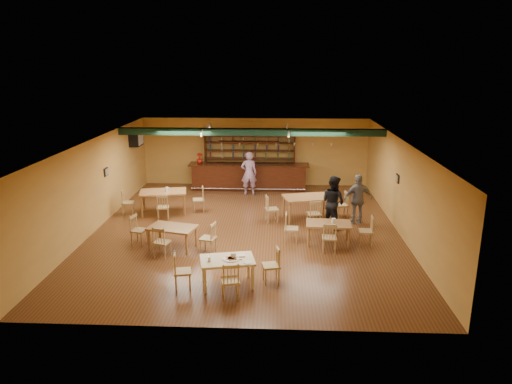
{
  "coord_description": "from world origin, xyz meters",
  "views": [
    {
      "loc": [
        1.01,
        -14.83,
        5.48
      ],
      "look_at": [
        0.29,
        0.6,
        1.15
      ],
      "focal_mm": 33.21,
      "sensor_mm": 36.0,
      "label": 1
    }
  ],
  "objects_px": {
    "bar_counter": "(249,177)",
    "patron_right_a": "(333,202)",
    "near_table": "(227,272)",
    "dining_table_a": "(164,202)",
    "dining_table_b": "(307,208)",
    "dining_table_c": "(173,238)",
    "patron_bar": "(249,173)",
    "dining_table_d": "(328,233)"
  },
  "relations": [
    {
      "from": "patron_right_a",
      "to": "bar_counter",
      "type": "bearing_deg",
      "value": -9.01
    },
    {
      "from": "patron_right_a",
      "to": "dining_table_d",
      "type": "bearing_deg",
      "value": 126.81
    },
    {
      "from": "dining_table_a",
      "to": "patron_right_a",
      "type": "relative_size",
      "value": 0.93
    },
    {
      "from": "dining_table_a",
      "to": "near_table",
      "type": "xyz_separation_m",
      "value": [
        2.96,
        -5.7,
        -0.06
      ]
    },
    {
      "from": "patron_bar",
      "to": "patron_right_a",
      "type": "bearing_deg",
      "value": 122.67
    },
    {
      "from": "bar_counter",
      "to": "dining_table_b",
      "type": "distance_m",
      "value": 4.57
    },
    {
      "from": "near_table",
      "to": "dining_table_a",
      "type": "bearing_deg",
      "value": 105.58
    },
    {
      "from": "patron_bar",
      "to": "dining_table_b",
      "type": "bearing_deg",
      "value": 120.61
    },
    {
      "from": "near_table",
      "to": "patron_right_a",
      "type": "distance_m",
      "value": 5.43
    },
    {
      "from": "bar_counter",
      "to": "near_table",
      "type": "relative_size",
      "value": 3.92
    },
    {
      "from": "dining_table_c",
      "to": "patron_bar",
      "type": "height_order",
      "value": "patron_bar"
    },
    {
      "from": "dining_table_a",
      "to": "dining_table_b",
      "type": "distance_m",
      "value": 5.27
    },
    {
      "from": "bar_counter",
      "to": "dining_table_d",
      "type": "xyz_separation_m",
      "value": [
        2.82,
        -6.26,
        -0.22
      ]
    },
    {
      "from": "dining_table_a",
      "to": "patron_bar",
      "type": "xyz_separation_m",
      "value": [
        2.99,
        2.65,
        0.5
      ]
    },
    {
      "from": "dining_table_d",
      "to": "patron_bar",
      "type": "height_order",
      "value": "patron_bar"
    },
    {
      "from": "dining_table_b",
      "to": "patron_right_a",
      "type": "relative_size",
      "value": 0.93
    },
    {
      "from": "dining_table_b",
      "to": "near_table",
      "type": "xyz_separation_m",
      "value": [
        -2.29,
        -5.23,
        -0.06
      ]
    },
    {
      "from": "dining_table_d",
      "to": "bar_counter",
      "type": "bearing_deg",
      "value": 117.41
    },
    {
      "from": "dining_table_a",
      "to": "patron_bar",
      "type": "distance_m",
      "value": 4.03
    },
    {
      "from": "patron_bar",
      "to": "patron_right_a",
      "type": "height_order",
      "value": "patron_bar"
    },
    {
      "from": "patron_bar",
      "to": "patron_right_a",
      "type": "distance_m",
      "value": 4.97
    },
    {
      "from": "dining_table_a",
      "to": "near_table",
      "type": "relative_size",
      "value": 1.26
    },
    {
      "from": "near_table",
      "to": "dining_table_c",
      "type": "bearing_deg",
      "value": 117.25
    },
    {
      "from": "dining_table_a",
      "to": "near_table",
      "type": "height_order",
      "value": "dining_table_a"
    },
    {
      "from": "patron_bar",
      "to": "dining_table_a",
      "type": "bearing_deg",
      "value": 36.19
    },
    {
      "from": "near_table",
      "to": "patron_bar",
      "type": "relative_size",
      "value": 0.72
    },
    {
      "from": "dining_table_a",
      "to": "patron_right_a",
      "type": "distance_m",
      "value": 6.2
    },
    {
      "from": "near_table",
      "to": "bar_counter",
      "type": "bearing_deg",
      "value": 78.25
    },
    {
      "from": "dining_table_d",
      "to": "near_table",
      "type": "xyz_separation_m",
      "value": [
        -2.8,
        -2.91,
        0.01
      ]
    },
    {
      "from": "dining_table_b",
      "to": "dining_table_c",
      "type": "xyz_separation_m",
      "value": [
        -4.18,
        -2.91,
        -0.07
      ]
    },
    {
      "from": "bar_counter",
      "to": "patron_right_a",
      "type": "distance_m",
      "value": 5.68
    },
    {
      "from": "dining_table_a",
      "to": "dining_table_c",
      "type": "distance_m",
      "value": 3.55
    },
    {
      "from": "patron_bar",
      "to": "near_table",
      "type": "bearing_deg",
      "value": 84.47
    },
    {
      "from": "dining_table_a",
      "to": "dining_table_d",
      "type": "xyz_separation_m",
      "value": [
        5.76,
        -2.79,
        -0.08
      ]
    },
    {
      "from": "near_table",
      "to": "patron_right_a",
      "type": "height_order",
      "value": "patron_right_a"
    },
    {
      "from": "dining_table_b",
      "to": "dining_table_d",
      "type": "relative_size",
      "value": 1.23
    },
    {
      "from": "dining_table_b",
      "to": "patron_bar",
      "type": "height_order",
      "value": "patron_bar"
    },
    {
      "from": "bar_counter",
      "to": "patron_right_a",
      "type": "relative_size",
      "value": 2.9
    },
    {
      "from": "bar_counter",
      "to": "near_table",
      "type": "height_order",
      "value": "bar_counter"
    },
    {
      "from": "dining_table_d",
      "to": "patron_right_a",
      "type": "xyz_separation_m",
      "value": [
        0.29,
        1.52,
        0.55
      ]
    },
    {
      "from": "patron_right_a",
      "to": "patron_bar",
      "type": "bearing_deg",
      "value": -4.27
    },
    {
      "from": "dining_table_b",
      "to": "patron_right_a",
      "type": "height_order",
      "value": "patron_right_a"
    }
  ]
}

